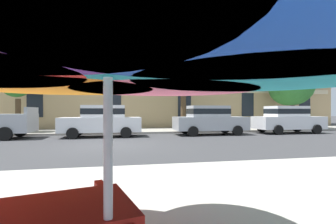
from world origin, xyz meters
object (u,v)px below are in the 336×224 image
object	(u,v)px
street_tree_right	(292,84)
patio_umbrella	(108,37)
sedan_silver	(209,119)
sedan_white	(102,120)
street_tree_middle	(184,75)
sedan_white_midblock	(287,119)
street_tree_left	(17,82)

from	to	relation	value
street_tree_right	patio_umbrella	world-z (taller)	street_tree_right
sedan_silver	street_tree_right	world-z (taller)	street_tree_right
sedan_white	street_tree_right	size ratio (longest dim) A/B	0.82
street_tree_middle	patio_umbrella	distance (m)	16.82
sedan_white_midblock	sedan_white	bearing A→B (deg)	180.00
patio_umbrella	street_tree_middle	bearing A→B (deg)	73.49
street_tree_left	patio_umbrella	bearing A→B (deg)	-68.05
sedan_white	sedan_silver	world-z (taller)	same
street_tree_right	street_tree_middle	bearing A→B (deg)	178.67
sedan_white	street_tree_middle	distance (m)	7.25
sedan_silver	street_tree_right	size ratio (longest dim) A/B	0.82
sedan_silver	patio_umbrella	distance (m)	13.87
sedan_white	patio_umbrella	bearing A→B (deg)	-85.99
street_tree_right	patio_umbrella	xyz separation A→B (m)	(-13.62, -15.79, -1.67)
street_tree_middle	street_tree_right	bearing A→B (deg)	-1.33
street_tree_middle	street_tree_right	xyz separation A→B (m)	(8.88, -0.21, -0.50)
sedan_white_midblock	street_tree_left	bearing A→B (deg)	170.18
sedan_white_midblock	street_tree_right	xyz separation A→B (m)	(2.71, 3.09, 2.66)
sedan_white	street_tree_left	world-z (taller)	street_tree_left
sedan_silver	sedan_white_midblock	bearing A→B (deg)	0.00
sedan_silver	street_tree_middle	bearing A→B (deg)	102.87
sedan_white_midblock	street_tree_left	xyz separation A→B (m)	(-17.23, 2.98, 2.34)
street_tree_left	street_tree_right	xyz separation A→B (m)	(19.94, 0.10, 0.32)
street_tree_left	street_tree_middle	bearing A→B (deg)	1.61
sedan_white	sedan_white_midblock	bearing A→B (deg)	0.00
sedan_white_midblock	patio_umbrella	xyz separation A→B (m)	(-10.91, -12.70, 0.99)
street_tree_middle	sedan_silver	bearing A→B (deg)	-77.13
street_tree_middle	patio_umbrella	world-z (taller)	street_tree_middle
sedan_silver	sedan_white_midblock	size ratio (longest dim) A/B	1.00
street_tree_right	sedan_silver	bearing A→B (deg)	-159.19
sedan_silver	street_tree_left	bearing A→B (deg)	165.83
sedan_white_midblock	sedan_silver	bearing A→B (deg)	180.00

